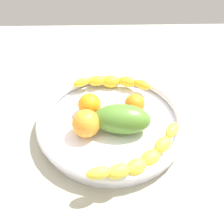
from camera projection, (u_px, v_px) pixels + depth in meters
kitchen_counter at (112, 131)px, 65.67cm from camera, size 120.00×120.00×3.00cm
fruit_bowl at (112, 120)px, 63.03cm from camera, size 36.27×36.27×4.69cm
banana_draped_left at (112, 82)px, 71.28cm from camera, size 7.49×21.79×3.98cm
banana_draped_right at (142, 158)px, 50.93cm from camera, size 14.53×20.31×5.03cm
orange_front at (135, 104)px, 63.95cm from camera, size 5.08×5.08×5.08cm
orange_mid_left at (90, 105)px, 63.25cm from camera, size 5.73×5.73×5.73cm
orange_mid_right at (86, 123)px, 57.97cm from camera, size 6.46×6.46×6.46cm
mango_green at (122, 119)px, 58.77cm from camera, size 8.64×13.90×6.81cm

